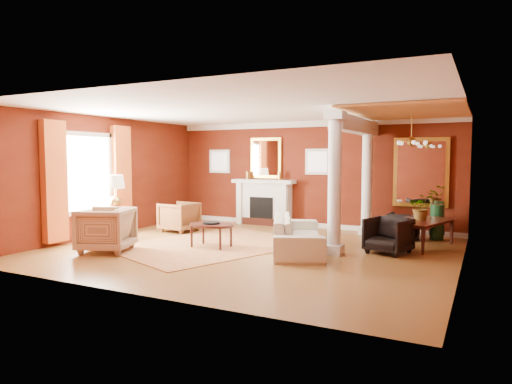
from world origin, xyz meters
The scene contains 27 objects.
ground centered at (0.00, 0.00, 0.00)m, with size 8.00×8.00×0.00m, color brown.
room_shell centered at (0.00, 0.00, 2.02)m, with size 8.04×7.04×2.92m.
fireplace centered at (-1.30, 3.32, 0.65)m, with size 1.85×0.42×1.29m.
overmantel_mirror centered at (-1.30, 3.45, 1.90)m, with size 0.95×0.07×1.15m.
flank_window_left centered at (-2.85, 3.46, 1.80)m, with size 0.70×0.07×0.70m.
flank_window_right centered at (0.25, 3.46, 1.80)m, with size 0.70×0.07×0.70m.
left_window centered at (-3.89, -0.60, 1.42)m, with size 0.21×2.55×2.60m.
column_front centered at (1.70, 0.30, 1.43)m, with size 0.36×0.36×2.80m.
column_back centered at (1.70, 3.00, 1.43)m, with size 0.36×0.36×2.80m.
header_beam centered at (1.70, 1.90, 2.62)m, with size 0.30×3.20×0.32m, color silver.
amber_ceiling centered at (2.85, 1.75, 2.87)m, with size 2.30×3.40×0.04m, color #D3853E.
dining_mirror centered at (2.90, 3.45, 1.55)m, with size 1.30×0.07×1.70m.
chandelier centered at (2.90, 1.80, 2.25)m, with size 0.60×0.62×0.75m.
crown_trim centered at (0.00, 3.46, 2.82)m, with size 8.00×0.08×0.16m, color silver.
base_trim centered at (0.00, 3.46, 0.06)m, with size 8.00×0.08×0.12m, color silver.
rug centered at (-0.99, 0.01, 0.01)m, with size 2.97×3.95×0.02m, color maroon.
sofa centered at (0.95, 0.27, 0.48)m, with size 2.44×0.71×0.95m, color beige.
armchair_leopard centered at (-2.72, 1.23, 0.42)m, with size 0.82×0.77×0.84m, color black.
armchair_stripe centered at (-2.51, -1.53, 0.50)m, with size 0.97×0.90×0.99m, color tan.
coffee_table centered at (-0.83, -0.19, 0.46)m, with size 1.01×1.01×0.51m.
coffee_book centered at (-0.90, -0.13, 0.62)m, with size 0.17×0.02×0.23m, color black.
side_table centered at (-3.27, -0.46, 1.02)m, with size 0.60×0.60×1.51m.
dining_table centered at (3.15, 1.89, 0.46)m, with size 1.65×0.58×0.92m, color black.
dining_chair_near centered at (2.63, 0.90, 0.39)m, with size 0.77×0.72×0.79m, color black.
dining_chair_far centered at (2.62, 2.75, 0.34)m, with size 0.65×0.61×0.67m, color black.
green_urn centered at (3.34, 3.00, 0.33)m, with size 0.35×0.35×0.84m.
potted_plant centered at (3.13, 1.85, 1.14)m, with size 0.50×0.55×0.43m, color #26591E.
Camera 1 is at (4.34, -8.30, 1.90)m, focal length 32.00 mm.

